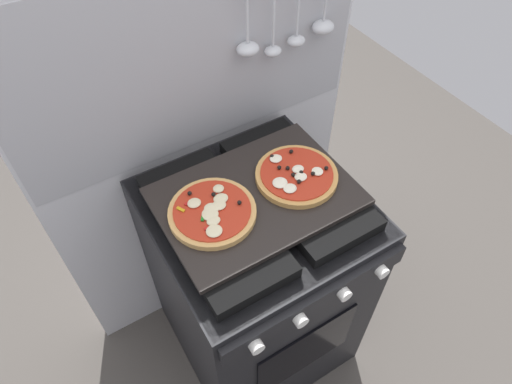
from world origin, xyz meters
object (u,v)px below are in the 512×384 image
Objects in this scene: stove at (256,280)px; pizza_right at (296,175)px; baking_tray at (256,196)px; pizza_left at (212,211)px.

stove is 3.81× the size of pizza_right.
pizza_left reaches higher than baking_tray.
baking_tray is 0.13m from pizza_right.
pizza_left is at bearing 177.96° from pizza_right.
pizza_right is at bearing -2.95° from baking_tray.
stove is 0.50m from pizza_right.
baking_tray is at bearing 177.05° from pizza_right.
pizza_right is (0.27, -0.01, -0.00)m from pizza_left.
stove is at bearing -1.85° from pizza_left.
stove is at bearing 177.77° from pizza_right.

